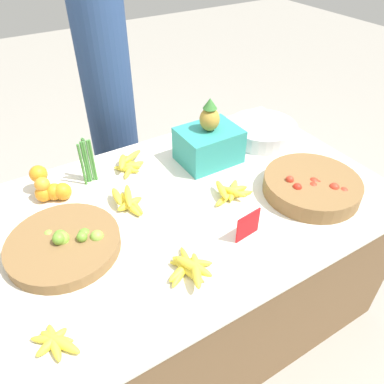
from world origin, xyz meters
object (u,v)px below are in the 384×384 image
lime_bowl (64,244)px  produce_crate (209,143)px  tomato_basket (312,186)px  vendor_person (112,114)px  price_sign (248,225)px  metal_bowl (262,131)px

lime_bowl → produce_crate: bearing=15.8°
lime_bowl → produce_crate: produce_crate is taller
tomato_basket → vendor_person: (-0.49, 1.19, -0.03)m
produce_crate → vendor_person: (-0.24, 0.72, -0.09)m
lime_bowl → price_sign: (0.64, -0.31, 0.03)m
lime_bowl → tomato_basket: bearing=-12.8°
tomato_basket → metal_bowl: (0.13, 0.50, 0.00)m
lime_bowl → vendor_person: size_ratio=0.25×
metal_bowl → price_sign: price_sign is taller
lime_bowl → metal_bowl: (1.19, 0.26, 0.02)m
price_sign → produce_crate: 0.57m
lime_bowl → produce_crate: (0.81, 0.23, 0.08)m
produce_crate → metal_bowl: bearing=4.5°
metal_bowl → vendor_person: (-0.61, 0.69, -0.03)m
lime_bowl → tomato_basket: tomato_basket is taller
tomato_basket → price_sign: size_ratio=3.62×
metal_bowl → vendor_person: 0.92m
price_sign → vendor_person: (-0.07, 1.26, -0.05)m
tomato_basket → metal_bowl: size_ratio=1.16×
lime_bowl → price_sign: bearing=-25.9°
price_sign → produce_crate: size_ratio=0.35×
lime_bowl → vendor_person: bearing=58.8°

